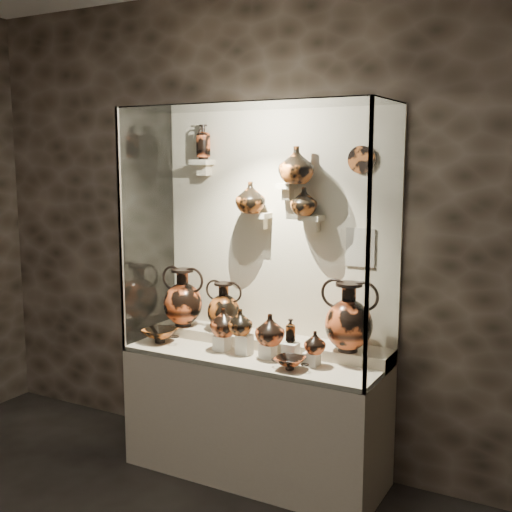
{
  "coord_description": "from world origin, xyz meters",
  "views": [
    {
      "loc": [
        1.93,
        -1.33,
        2.09
      ],
      "look_at": [
        -0.04,
        2.27,
        1.45
      ],
      "focal_mm": 45.0,
      "sensor_mm": 36.0,
      "label": 1
    }
  ],
  "objects_px": {
    "ovoid_vase_b": "(296,165)",
    "lekythos_small": "(291,329)",
    "amphora_mid": "(224,306)",
    "lekythos_tall": "(203,140)",
    "jug_b": "(241,322)",
    "ovoid_vase_c": "(304,201)",
    "jug_e": "(315,342)",
    "kylix_left": "(160,334)",
    "amphora_right": "(349,317)",
    "amphora_left": "(183,297)",
    "jug_c": "(270,329)",
    "jug_a": "(224,322)",
    "ovoid_vase_a": "(251,197)",
    "kylix_right": "(290,362)"
  },
  "relations": [
    {
      "from": "amphora_right",
      "to": "lekythos_tall",
      "type": "height_order",
      "value": "lekythos_tall"
    },
    {
      "from": "jug_a",
      "to": "ovoid_vase_c",
      "type": "distance_m",
      "value": 0.94
    },
    {
      "from": "jug_e",
      "to": "kylix_left",
      "type": "height_order",
      "value": "jug_e"
    },
    {
      "from": "amphora_left",
      "to": "ovoid_vase_a",
      "type": "height_order",
      "value": "ovoid_vase_a"
    },
    {
      "from": "ovoid_vase_b",
      "to": "lekythos_small",
      "type": "bearing_deg",
      "value": -95.45
    },
    {
      "from": "jug_a",
      "to": "lekythos_small",
      "type": "height_order",
      "value": "jug_a"
    },
    {
      "from": "jug_e",
      "to": "ovoid_vase_c",
      "type": "distance_m",
      "value": 0.89
    },
    {
      "from": "amphora_right",
      "to": "ovoid_vase_c",
      "type": "bearing_deg",
      "value": 155.1
    },
    {
      "from": "amphora_left",
      "to": "amphora_mid",
      "type": "bearing_deg",
      "value": -8.02
    },
    {
      "from": "amphora_right",
      "to": "lekythos_tall",
      "type": "xyz_separation_m",
      "value": [
        -1.12,
        0.12,
        1.08
      ]
    },
    {
      "from": "ovoid_vase_c",
      "to": "jug_a",
      "type": "bearing_deg",
      "value": -128.56
    },
    {
      "from": "amphora_mid",
      "to": "jug_a",
      "type": "bearing_deg",
      "value": -46.85
    },
    {
      "from": "kylix_right",
      "to": "kylix_left",
      "type": "bearing_deg",
      "value": 152.89
    },
    {
      "from": "amphora_left",
      "to": "jug_c",
      "type": "height_order",
      "value": "amphora_left"
    },
    {
      "from": "ovoid_vase_b",
      "to": "amphora_right",
      "type": "bearing_deg",
      "value": -32.97
    },
    {
      "from": "amphora_left",
      "to": "lekythos_small",
      "type": "distance_m",
      "value": 0.94
    },
    {
      "from": "jug_c",
      "to": "ovoid_vase_b",
      "type": "height_order",
      "value": "ovoid_vase_b"
    },
    {
      "from": "jug_c",
      "to": "ovoid_vase_a",
      "type": "relative_size",
      "value": 0.95
    },
    {
      "from": "amphora_mid",
      "to": "lekythos_tall",
      "type": "xyz_separation_m",
      "value": [
        -0.2,
        0.08,
        1.13
      ]
    },
    {
      "from": "amphora_right",
      "to": "ovoid_vase_a",
      "type": "xyz_separation_m",
      "value": [
        -0.73,
        0.07,
        0.7
      ]
    },
    {
      "from": "kylix_left",
      "to": "jug_c",
      "type": "bearing_deg",
      "value": 26.81
    },
    {
      "from": "jug_e",
      "to": "kylix_left",
      "type": "bearing_deg",
      "value": -166.73
    },
    {
      "from": "amphora_left",
      "to": "kylix_right",
      "type": "xyz_separation_m",
      "value": [
        0.99,
        -0.31,
        -0.23
      ]
    },
    {
      "from": "kylix_right",
      "to": "ovoid_vase_b",
      "type": "bearing_deg",
      "value": 88.65
    },
    {
      "from": "lekythos_small",
      "to": "lekythos_tall",
      "type": "height_order",
      "value": "lekythos_tall"
    },
    {
      "from": "amphora_right",
      "to": "jug_e",
      "type": "bearing_deg",
      "value": -140.44
    },
    {
      "from": "amphora_left",
      "to": "jug_c",
      "type": "relative_size",
      "value": 2.09
    },
    {
      "from": "amphora_mid",
      "to": "kylix_right",
      "type": "distance_m",
      "value": 0.77
    },
    {
      "from": "amphora_right",
      "to": "ovoid_vase_c",
      "type": "height_order",
      "value": "ovoid_vase_c"
    },
    {
      "from": "lekythos_tall",
      "to": "kylix_left",
      "type": "bearing_deg",
      "value": -128.9
    },
    {
      "from": "lekythos_tall",
      "to": "ovoid_vase_b",
      "type": "height_order",
      "value": "lekythos_tall"
    },
    {
      "from": "amphora_mid",
      "to": "ovoid_vase_c",
      "type": "distance_m",
      "value": 0.93
    },
    {
      "from": "amphora_mid",
      "to": "amphora_right",
      "type": "distance_m",
      "value": 0.92
    },
    {
      "from": "amphora_right",
      "to": "ovoid_vase_a",
      "type": "relative_size",
      "value": 2.09
    },
    {
      "from": "ovoid_vase_b",
      "to": "amphora_left",
      "type": "bearing_deg",
      "value": 159.4
    },
    {
      "from": "amphora_right",
      "to": "amphora_mid",
      "type": "bearing_deg",
      "value": 166.9
    },
    {
      "from": "jug_a",
      "to": "jug_e",
      "type": "bearing_deg",
      "value": -18.64
    },
    {
      "from": "jug_a",
      "to": "ovoid_vase_b",
      "type": "distance_m",
      "value": 1.11
    },
    {
      "from": "jug_b",
      "to": "jug_e",
      "type": "bearing_deg",
      "value": -4.22
    },
    {
      "from": "amphora_left",
      "to": "jug_e",
      "type": "height_order",
      "value": "amphora_left"
    },
    {
      "from": "lekythos_tall",
      "to": "lekythos_small",
      "type": "bearing_deg",
      "value": -33.46
    },
    {
      "from": "amphora_right",
      "to": "jug_a",
      "type": "xyz_separation_m",
      "value": [
        -0.79,
        -0.17,
        -0.09
      ]
    },
    {
      "from": "jug_c",
      "to": "lekythos_small",
      "type": "xyz_separation_m",
      "value": [
        0.13,
        0.02,
        0.02
      ]
    },
    {
      "from": "jug_a",
      "to": "kylix_left",
      "type": "distance_m",
      "value": 0.5
    },
    {
      "from": "kylix_left",
      "to": "kylix_right",
      "type": "height_order",
      "value": "kylix_left"
    },
    {
      "from": "ovoid_vase_a",
      "to": "jug_c",
      "type": "bearing_deg",
      "value": -45.22
    },
    {
      "from": "lekythos_small",
      "to": "ovoid_vase_c",
      "type": "xyz_separation_m",
      "value": [
        -0.03,
        0.24,
        0.77
      ]
    },
    {
      "from": "kylix_left",
      "to": "lekythos_tall",
      "type": "bearing_deg",
      "value": 89.48
    },
    {
      "from": "lekythos_tall",
      "to": "ovoid_vase_c",
      "type": "bearing_deg",
      "value": -17.2
    },
    {
      "from": "jug_b",
      "to": "ovoid_vase_c",
      "type": "height_order",
      "value": "ovoid_vase_c"
    }
  ]
}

